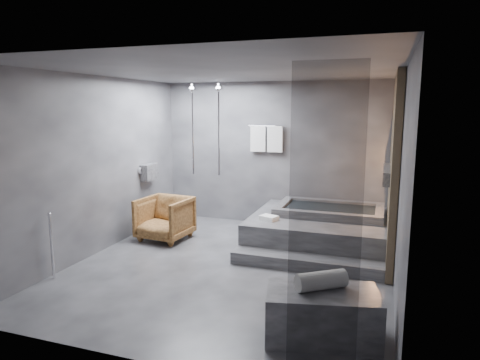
% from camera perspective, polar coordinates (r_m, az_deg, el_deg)
% --- Properties ---
extents(room, '(5.00, 5.04, 2.82)m').
position_cam_1_polar(room, '(6.12, 3.06, 4.21)').
color(room, '#2D2D2F').
rests_on(room, ground).
extents(tub_deck, '(2.20, 2.00, 0.50)m').
position_cam_1_polar(tub_deck, '(7.43, 10.43, -6.59)').
color(tub_deck, '#323234').
rests_on(tub_deck, ground).
extents(tub_step, '(2.20, 0.36, 0.18)m').
position_cam_1_polar(tub_step, '(6.37, 8.77, -10.85)').
color(tub_step, '#323234').
rests_on(tub_step, ground).
extents(concrete_bench, '(1.22, 0.84, 0.50)m').
position_cam_1_polar(concrete_bench, '(4.59, 10.87, -17.21)').
color(concrete_bench, '#37373A').
rests_on(concrete_bench, ground).
extents(driftwood_chair, '(0.89, 0.91, 0.76)m').
position_cam_1_polar(driftwood_chair, '(7.67, -10.00, -5.05)').
color(driftwood_chair, '#482A12').
rests_on(driftwood_chair, ground).
extents(rolled_towel, '(0.53, 0.45, 0.19)m').
position_cam_1_polar(rolled_towel, '(4.49, 10.79, -13.02)').
color(rolled_towel, silver).
rests_on(rolled_towel, concrete_bench).
extents(deck_towel, '(0.32, 0.28, 0.07)m').
position_cam_1_polar(deck_towel, '(6.99, 3.87, -5.05)').
color(deck_towel, white).
rests_on(deck_towel, tub_deck).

